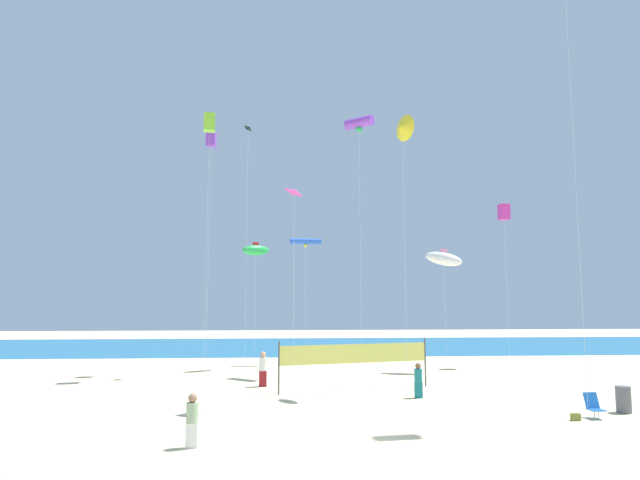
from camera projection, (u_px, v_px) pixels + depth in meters
ground_plane at (356, 442)px, 16.26m from camera, size 120.00×120.00×0.00m
ocean_band at (308, 346)px, 50.03m from camera, size 120.00×20.00×0.01m
beachgoer_sage_shirt at (192, 419)px, 15.66m from camera, size 0.36×0.36×1.56m
beachgoer_teal_shirt at (418, 379)px, 23.60m from camera, size 0.35×0.35×1.52m
beachgoer_white_shirt at (263, 368)px, 26.69m from camera, size 0.39×0.39×1.72m
folding_beach_chair at (594, 405)px, 19.57m from camera, size 0.52×0.65×0.89m
trash_barrel at (623, 399)px, 20.46m from camera, size 0.55×0.55×1.00m
volleyball_net at (355, 356)px, 25.69m from camera, size 7.41×1.92×2.40m
beach_handbag at (576, 417)px, 19.10m from camera, size 0.32×0.16×0.26m
kite_magenta_box at (504, 212)px, 35.92m from camera, size 0.68×0.68×10.72m
kite_violet_box at (211, 140)px, 33.72m from camera, size 0.62×0.62×14.88m
kite_white_inflatable at (444, 259)px, 32.93m from camera, size 2.50×1.67×7.46m
kite_blue_tube at (306, 242)px, 36.94m from camera, size 2.21×0.64×8.54m
kite_yellow_delta at (403, 128)px, 26.08m from camera, size 0.93×1.32×13.36m
kite_violet_tube at (359, 123)px, 32.99m from camera, size 1.83×1.63×15.56m
kite_black_diamond at (248, 140)px, 32.88m from camera, size 0.56×0.56×15.06m
kite_magenta_diamond at (295, 193)px, 22.46m from camera, size 0.72×0.71×9.07m
kite_lime_box at (209, 123)px, 31.67m from camera, size 0.74×0.74×15.33m
kite_green_inflatable at (256, 250)px, 34.24m from camera, size 2.00×1.59×8.01m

